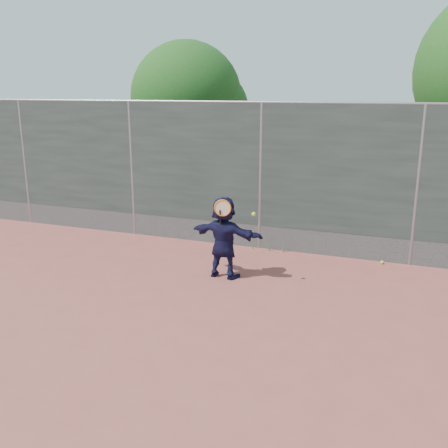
% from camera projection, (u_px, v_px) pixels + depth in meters
% --- Properties ---
extents(ground, '(80.00, 80.00, 0.00)m').
position_uv_depth(ground, '(192.00, 315.00, 7.40)').
color(ground, '#9E4C42').
rests_on(ground, ground).
extents(player, '(1.40, 0.58, 1.46)m').
position_uv_depth(player, '(224.00, 237.00, 8.76)').
color(player, '#151437').
rests_on(player, ground).
extents(ball_ground, '(0.07, 0.07, 0.07)m').
position_uv_depth(ball_ground, '(382.00, 262.00, 9.57)').
color(ball_ground, '#BDE232').
rests_on(ball_ground, ground).
extents(fence, '(20.00, 0.06, 3.03)m').
position_uv_depth(fence, '(260.00, 174.00, 10.15)').
color(fence, '#38423D').
rests_on(fence, ground).
extents(swing_action, '(0.73, 0.14, 0.51)m').
position_uv_depth(swing_action, '(226.00, 210.00, 8.40)').
color(swing_action, orange).
rests_on(swing_action, ground).
extents(tree_left, '(3.15, 3.00, 4.53)m').
position_uv_depth(tree_left, '(193.00, 101.00, 13.52)').
color(tree_left, '#382314').
rests_on(tree_left, ground).
extents(weed_clump, '(0.68, 0.07, 0.30)m').
position_uv_depth(weed_clump, '(271.00, 245.00, 10.32)').
color(weed_clump, '#387226').
rests_on(weed_clump, ground).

